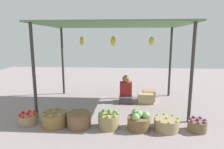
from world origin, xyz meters
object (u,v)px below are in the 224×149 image
at_px(basket_green_chilies, 79,120).
at_px(wooden_crate_near_vendor, 146,98).
at_px(basket_limes, 166,124).
at_px(wooden_crate_stacked_rear, 149,95).
at_px(basket_potatoes, 55,119).
at_px(basket_purple_onions, 197,125).
at_px(vendor_person, 126,92).
at_px(basket_green_apples, 109,121).
at_px(basket_cabbages, 139,121).
at_px(basket_red_tomatoes, 28,119).

distance_m(basket_green_chilies, wooden_crate_near_vendor, 2.22).
bearing_deg(basket_limes, wooden_crate_stacked_rear, 93.85).
relative_size(basket_potatoes, basket_purple_onions, 1.44).
bearing_deg(basket_limes, vendor_person, 115.06).
relative_size(wooden_crate_near_vendor, wooden_crate_stacked_rear, 1.23).
distance_m(basket_green_chilies, wooden_crate_stacked_rear, 2.50).
height_order(basket_green_apples, basket_cabbages, basket_cabbages).
xyz_separation_m(basket_potatoes, basket_cabbages, (1.74, -0.04, 0.02)).
xyz_separation_m(vendor_person, basket_red_tomatoes, (-2.08, -1.64, -0.19)).
bearing_deg(basket_green_chilies, wooden_crate_near_vendor, 46.82).
bearing_deg(wooden_crate_stacked_rear, vendor_person, -164.06).
relative_size(basket_purple_onions, wooden_crate_near_vendor, 0.84).
bearing_deg(basket_purple_onions, basket_red_tomatoes, 178.54).
bearing_deg(basket_green_chilies, basket_red_tomatoes, 176.94).
xyz_separation_m(basket_potatoes, wooden_crate_stacked_rear, (2.16, 1.88, 0.00)).
height_order(basket_cabbages, wooden_crate_stacked_rear, basket_cabbages).
bearing_deg(wooden_crate_near_vendor, basket_purple_onions, -62.88).
bearing_deg(wooden_crate_near_vendor, basket_green_chilies, -133.18).
relative_size(vendor_person, basket_purple_onions, 2.16).
bearing_deg(basket_green_apples, basket_purple_onions, -0.70).
relative_size(basket_green_chilies, wooden_crate_near_vendor, 1.14).
distance_m(basket_cabbages, basket_purple_onions, 1.14).
bearing_deg(basket_purple_onions, basket_green_chilies, 179.30).
relative_size(basket_red_tomatoes, wooden_crate_stacked_rear, 1.11).
bearing_deg(basket_green_chilies, basket_green_apples, -0.68).
height_order(basket_green_apples, basket_purple_onions, basket_green_apples).
height_order(basket_red_tomatoes, basket_cabbages, basket_cabbages).
bearing_deg(basket_green_chilies, basket_limes, -0.83).
relative_size(basket_green_apples, basket_purple_onions, 1.19).
bearing_deg(basket_cabbages, vendor_person, 98.64).
bearing_deg(basket_red_tomatoes, wooden_crate_near_vendor, 30.58).
distance_m(vendor_person, basket_limes, 1.91).
bearing_deg(vendor_person, basket_cabbages, -81.36).
xyz_separation_m(vendor_person, basket_purple_onions, (1.40, -1.73, -0.18)).
bearing_deg(basket_green_apples, basket_green_chilies, 179.32).
bearing_deg(wooden_crate_stacked_rear, basket_purple_onions, -69.34).
distance_m(basket_potatoes, basket_purple_onions, 2.88).
bearing_deg(wooden_crate_stacked_rear, basket_cabbages, -102.24).
bearing_deg(basket_limes, basket_potatoes, 178.95).
xyz_separation_m(basket_purple_onions, wooden_crate_stacked_rear, (-0.72, 1.92, 0.03)).
xyz_separation_m(basket_cabbages, basket_purple_onions, (1.14, -0.01, -0.05)).
height_order(basket_potatoes, wooden_crate_near_vendor, basket_potatoes).
distance_m(basket_green_chilies, basket_cabbages, 1.22).
distance_m(basket_cabbages, wooden_crate_stacked_rear, 1.96).
xyz_separation_m(basket_cabbages, wooden_crate_stacked_rear, (0.42, 1.92, -0.02)).
xyz_separation_m(vendor_person, basket_green_apples, (-0.34, -1.71, -0.15)).
distance_m(wooden_crate_near_vendor, wooden_crate_stacked_rear, 0.30).
height_order(vendor_person, basket_cabbages, vendor_person).
distance_m(basket_purple_onions, wooden_crate_near_vendor, 1.85).
bearing_deg(basket_cabbages, basket_red_tomatoes, 177.97).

